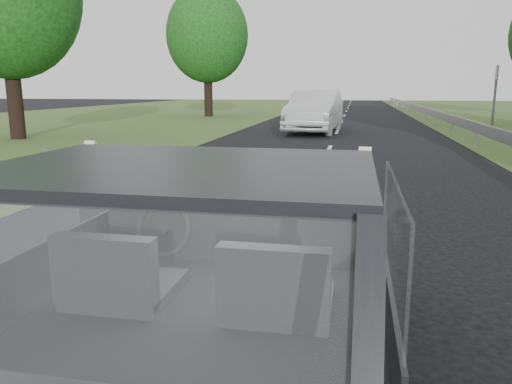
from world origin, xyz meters
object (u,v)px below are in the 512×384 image
at_px(subject_car, 212,285).
at_px(cat, 279,196).
at_px(other_car, 315,112).
at_px(highway_sign, 495,96).

bearing_deg(subject_car, cat, 66.43).
relative_size(subject_car, other_car, 0.80).
xyz_separation_m(subject_car, cat, (0.27, 0.61, 0.37)).
bearing_deg(other_car, highway_sign, 34.98).
bearing_deg(other_car, subject_car, -83.18).
height_order(cat, other_car, other_car).
distance_m(subject_car, highway_sign, 23.43).
xyz_separation_m(other_car, highway_sign, (7.79, 4.69, 0.54)).
distance_m(subject_car, cat, 0.76).
height_order(subject_car, highway_sign, highway_sign).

